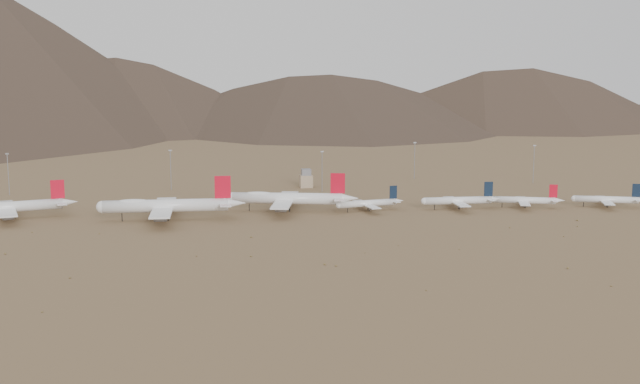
{
  "coord_description": "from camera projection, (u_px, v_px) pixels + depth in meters",
  "views": [
    {
      "loc": [
        -37.86,
        -390.53,
        80.36
      ],
      "look_at": [
        25.57,
        30.0,
        11.43
      ],
      "focal_mm": 45.0,
      "sensor_mm": 36.0,
      "label": 1
    }
  ],
  "objects": [
    {
      "name": "widebody_centre",
      "position": [
        166.0,
        205.0,
        410.89
      ],
      "size": [
        76.22,
        58.39,
        22.63
      ],
      "rotation": [
        0.0,
        0.0,
        -0.03
      ],
      "color": "white",
      "rests_on": "ground"
    },
    {
      "name": "narrowbody_b",
      "position": [
        460.0,
        200.0,
        443.05
      ],
      "size": [
        45.52,
        32.49,
        15.02
      ],
      "rotation": [
        0.0,
        0.0,
        -0.01
      ],
      "color": "white",
      "rests_on": "ground"
    },
    {
      "name": "control_tower",
      "position": [
        306.0,
        179.0,
        520.31
      ],
      "size": [
        8.0,
        8.0,
        12.0
      ],
      "color": "tan",
      "rests_on": "ground"
    },
    {
      "name": "widebody_west",
      "position": [
        9.0,
        207.0,
        413.75
      ],
      "size": [
        63.05,
        49.82,
        19.18
      ],
      "rotation": [
        0.0,
        0.0,
        0.27
      ],
      "color": "white",
      "rests_on": "ground"
    },
    {
      "name": "mast_far_east",
      "position": [
        534.0,
        162.0,
        537.72
      ],
      "size": [
        2.0,
        0.6,
        25.7
      ],
      "color": "gray",
      "rests_on": "ground"
    },
    {
      "name": "mast_far_west",
      "position": [
        8.0,
        172.0,
        489.71
      ],
      "size": [
        2.0,
        0.6,
        25.7
      ],
      "color": "gray",
      "rests_on": "ground"
    },
    {
      "name": "mountain_ridge",
      "position": [
        221.0,
        17.0,
        1254.09
      ],
      "size": [
        4400.0,
        1000.0,
        300.0
      ],
      "color": "#48382B",
      "rests_on": "ground"
    },
    {
      "name": "narrowbody_c",
      "position": [
        526.0,
        200.0,
        446.79
      ],
      "size": [
        39.75,
        29.48,
        13.5
      ],
      "rotation": [
        0.0,
        0.0,
        -0.29
      ],
      "color": "white",
      "rests_on": "ground"
    },
    {
      "name": "mast_west",
      "position": [
        171.0,
        168.0,
        508.18
      ],
      "size": [
        2.0,
        0.6,
        25.7
      ],
      "color": "gray",
      "rests_on": "ground"
    },
    {
      "name": "narrowbody_a",
      "position": [
        369.0,
        203.0,
        437.64
      ],
      "size": [
        39.71,
        29.06,
        13.24
      ],
      "rotation": [
        0.0,
        0.0,
        0.19
      ],
      "color": "white",
      "rests_on": "ground"
    },
    {
      "name": "ground",
      "position": [
        278.0,
        225.0,
        399.62
      ],
      "size": [
        3000.0,
        3000.0,
        0.0
      ],
      "primitive_type": "plane",
      "color": "#94744C",
      "rests_on": "ground"
    },
    {
      "name": "mast_centre",
      "position": [
        322.0,
        169.0,
        501.6
      ],
      "size": [
        2.0,
        0.6,
        25.7
      ],
      "color": "gray",
      "rests_on": "ground"
    },
    {
      "name": "widebody_east",
      "position": [
        288.0,
        198.0,
        435.51
      ],
      "size": [
        70.76,
        55.58,
        21.32
      ],
      "rotation": [
        0.0,
        0.0,
        -0.22
      ],
      "color": "white",
      "rests_on": "ground"
    },
    {
      "name": "desert_scrub",
      "position": [
        201.0,
        268.0,
        315.13
      ],
      "size": [
        429.82,
        168.97,
        0.96
      ],
      "color": "olive",
      "rests_on": "ground"
    },
    {
      "name": "mast_east",
      "position": [
        415.0,
        159.0,
        557.41
      ],
      "size": [
        2.0,
        0.6,
        25.7
      ],
      "color": "gray",
      "rests_on": "ground"
    },
    {
      "name": "narrowbody_d",
      "position": [
        608.0,
        199.0,
        448.59
      ],
      "size": [
        40.18,
        29.85,
        13.69
      ],
      "rotation": [
        0.0,
        0.0,
        -0.3
      ],
      "color": "white",
      "rests_on": "ground"
    }
  ]
}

